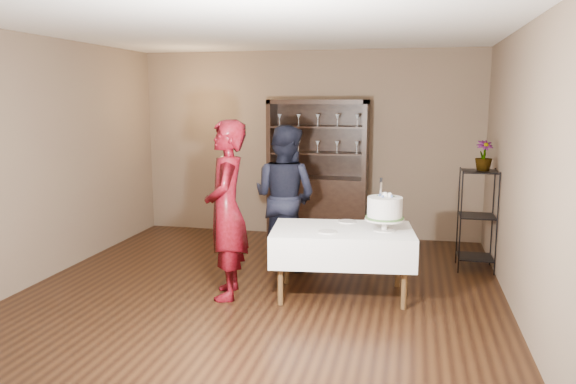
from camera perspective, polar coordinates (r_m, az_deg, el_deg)
name	(u,v)px	position (r m, az deg, el deg)	size (l,w,h in m)	color
floor	(264,288)	(6.14, -2.43, -9.70)	(5.00, 5.00, 0.00)	black
ceiling	(262,29)	(5.84, -2.62, 16.18)	(5.00, 5.00, 0.00)	white
back_wall	(308,144)	(8.27, 2.01, 4.87)	(5.00, 0.02, 2.70)	brown
wall_left	(51,158)	(6.92, -22.96, 3.20)	(0.02, 5.00, 2.70)	brown
wall_right	(519,170)	(5.73, 22.43, 2.06)	(0.02, 5.00, 2.70)	brown
china_hutch	(318,194)	(8.08, 3.05, -0.15)	(1.40, 0.48, 2.00)	black
plant_etagere	(477,216)	(6.98, 18.65, -2.31)	(0.42, 0.42, 1.20)	black
cake_table	(342,245)	(5.79, 5.53, -5.35)	(1.52, 1.04, 0.71)	white
woman	(226,210)	(5.70, -6.27, -1.82)	(0.66, 0.43, 1.81)	#3C0508
man	(285,197)	(6.71, -0.34, -0.48)	(0.83, 0.65, 1.71)	black
cake	(385,210)	(5.68, 9.80, -1.78)	(0.42, 0.42, 0.54)	white
plate_near	(328,232)	(5.57, 4.05, -4.06)	(0.19, 0.19, 0.01)	white
plate_far	(347,222)	(6.04, 6.02, -3.01)	(0.20, 0.20, 0.01)	white
potted_plant	(484,156)	(6.90, 19.28, 3.51)	(0.20, 0.20, 0.35)	#447135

